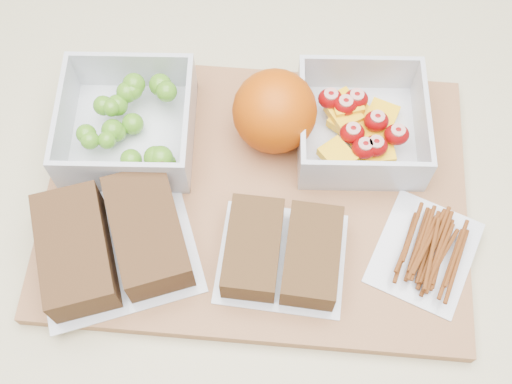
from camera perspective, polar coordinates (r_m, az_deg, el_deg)
ground at (r=1.52m, az=0.12°, el=-15.38°), size 4.00×4.00×0.00m
counter at (r=1.08m, az=0.17°, el=-10.98°), size 1.20×0.90×0.90m
cutting_board at (r=0.65m, az=0.02°, el=-0.22°), size 0.44×0.33×0.02m
grape_container at (r=0.67m, az=-11.17°, el=6.02°), size 0.13×0.13×0.06m
fruit_container at (r=0.66m, az=9.23°, el=5.79°), size 0.13×0.13×0.05m
orange at (r=0.64m, az=1.66°, el=7.18°), size 0.08×0.08×0.08m
sandwich_bag_left at (r=0.61m, az=-12.65°, el=-4.33°), size 0.18×0.17×0.05m
sandwich_bag_center at (r=0.60m, az=2.36°, el=-5.37°), size 0.13×0.12×0.04m
pretzel_bag at (r=0.63m, az=14.97°, el=-4.88°), size 0.12×0.13×0.02m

